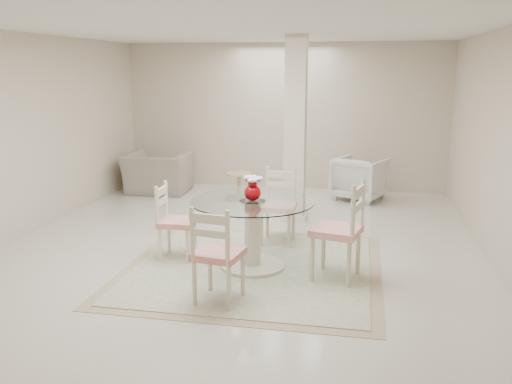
% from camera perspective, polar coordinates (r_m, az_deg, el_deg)
% --- Properties ---
extents(ground, '(7.00, 7.00, 0.00)m').
position_cam_1_polar(ground, '(7.09, -1.35, -5.46)').
color(ground, beige).
rests_on(ground, ground).
extents(room_shell, '(6.02, 7.02, 2.71)m').
position_cam_1_polar(room_shell, '(6.74, -1.43, 9.69)').
color(room_shell, beige).
rests_on(room_shell, ground).
extents(column, '(0.30, 0.30, 2.70)m').
position_cam_1_polar(column, '(7.98, 4.17, 6.51)').
color(column, beige).
rests_on(column, ground).
extents(area_rug, '(2.87, 2.87, 0.02)m').
position_cam_1_polar(area_rug, '(6.25, -0.36, -7.96)').
color(area_rug, tan).
rests_on(area_rug, ground).
extents(dining_table, '(1.38, 1.38, 0.80)m').
position_cam_1_polar(dining_table, '(6.12, -0.36, -4.47)').
color(dining_table, beige).
rests_on(dining_table, ground).
extents(red_vase, '(0.22, 0.20, 0.28)m').
position_cam_1_polar(red_vase, '(5.98, -0.36, 0.40)').
color(red_vase, '#A0040C').
rests_on(red_vase, dining_table).
extents(dining_chair_east, '(0.58, 0.58, 1.21)m').
position_cam_1_polar(dining_chair_east, '(5.79, 9.23, -3.28)').
color(dining_chair_east, beige).
rests_on(dining_chair_east, ground).
extents(dining_chair_north, '(0.45, 0.45, 1.08)m').
position_cam_1_polar(dining_chair_north, '(7.01, 2.44, -0.86)').
color(dining_chair_north, beige).
rests_on(dining_chair_north, ground).
extents(dining_chair_west, '(0.42, 0.42, 1.01)m').
position_cam_1_polar(dining_chair_west, '(6.48, -8.87, -2.48)').
color(dining_chair_west, '#F4E7C8').
rests_on(dining_chair_west, ground).
extents(dining_chair_south, '(0.50, 0.50, 1.09)m').
position_cam_1_polar(dining_chair_south, '(5.17, -4.28, -5.88)').
color(dining_chair_south, beige).
rests_on(dining_chair_south, ground).
extents(recliner_taupe, '(1.16, 1.02, 0.73)m').
position_cam_1_polar(recliner_taupe, '(10.07, -10.31, 2.00)').
color(recliner_taupe, gray).
rests_on(recliner_taupe, ground).
extents(armchair_white, '(1.05, 1.06, 0.74)m').
position_cam_1_polar(armchair_white, '(9.55, 10.86, 1.41)').
color(armchair_white, silver).
rests_on(armchair_white, ground).
extents(side_table, '(0.45, 0.45, 0.47)m').
position_cam_1_polar(side_table, '(9.39, -1.81, 0.49)').
color(side_table, tan).
rests_on(side_table, ground).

